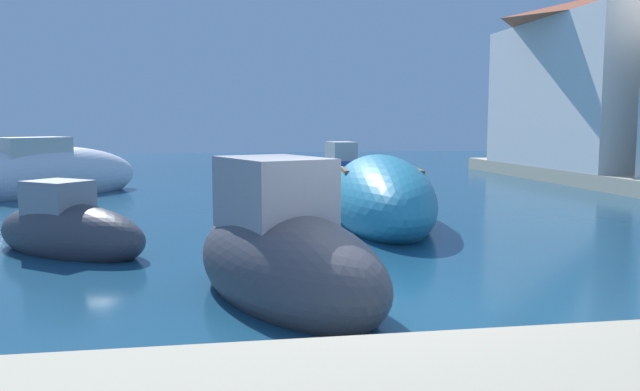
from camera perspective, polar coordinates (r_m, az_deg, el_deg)
ground at (r=7.33m, az=6.36°, el=-10.58°), size 80.00×80.00×0.00m
moored_boat_0 at (r=20.84m, az=-22.89°, el=1.61°), size 5.65×5.39×2.14m
moored_boat_1 at (r=22.73m, az=2.04°, el=2.11°), size 1.49×3.99×1.71m
moored_boat_3 at (r=14.02m, az=5.39°, el=-0.21°), size 2.89×6.63×1.87m
moored_boat_5 at (r=11.44m, az=-21.35°, el=-2.98°), size 3.23×2.91×1.43m
moored_boat_6 at (r=7.86m, az=-3.21°, el=-5.52°), size 2.84×4.07×2.04m
waterfront_building_annex at (r=27.12m, az=24.27°, el=9.42°), size 6.35×8.83×6.51m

